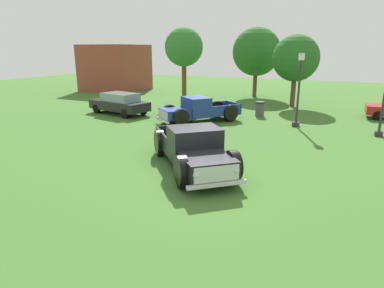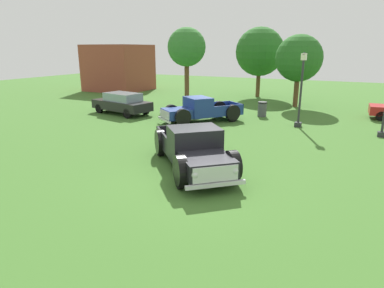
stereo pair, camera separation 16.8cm
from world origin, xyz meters
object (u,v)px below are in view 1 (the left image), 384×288
Objects in this scene: pickup_truck_behind_left at (195,110)px; lamp_post_near at (299,88)px; sedan_distant_b at (120,103)px; oak_tree_center at (257,52)px; pickup_truck_foreground at (195,151)px; oak_tree_east at (184,48)px; oak_tree_west at (296,58)px; lamp_post_far at (384,97)px; trash_can at (260,109)px.

lamp_post_near is (5.62, 1.46, 1.42)m from pickup_truck_behind_left.
oak_tree_center is at bearing 64.72° from sedan_distant_b.
oak_tree_center reaches higher than pickup_truck_foreground.
pickup_truck_foreground is 15.53m from oak_tree_east.
sedan_distant_b is at bearing -140.30° from oak_tree_west.
oak_tree_west is 0.86× the size of oak_tree_center.
lamp_post_near reaches higher than lamp_post_far.
oak_tree_east reaches higher than pickup_truck_behind_left.
pickup_truck_behind_left is 12.92m from oak_tree_center.
lamp_post_far is 9.34m from oak_tree_west.
lamp_post_far is 7.35m from trash_can.
lamp_post_near is at bearing -38.03° from trash_can.
sedan_distant_b is at bearing -176.88° from lamp_post_far.
pickup_truck_behind_left is at bearing -57.66° from oak_tree_east.
lamp_post_near is 0.67× the size of oak_tree_center.
oak_tree_west reaches higher than lamp_post_near.
oak_tree_center is (5.83, 12.34, 3.23)m from sedan_distant_b.
oak_tree_east is (-9.29, 4.33, 2.18)m from lamp_post_near.
oak_tree_east is at bearing -119.81° from oak_tree_center.
lamp_post_near reaches higher than pickup_truck_behind_left.
pickup_truck_behind_left reaches higher than trash_can.
sedan_distant_b is 6.96m from oak_tree_east.
pickup_truck_behind_left is at bearing -174.14° from lamp_post_far.
oak_tree_center is (0.17, 12.50, 3.26)m from pickup_truck_behind_left.
trash_can is 10.05m from oak_tree_center.
oak_tree_center reaches higher than pickup_truck_behind_left.
oak_tree_east is at bearing 154.99° from lamp_post_near.
trash_can is 8.03m from oak_tree_east.
lamp_post_near is 7.19m from oak_tree_west.
sedan_distant_b is (-9.16, 7.67, -0.01)m from pickup_truck_foreground.
oak_tree_center is at bearing 134.72° from oak_tree_west.
oak_tree_center is at bearing 107.48° from trash_can.
lamp_post_near reaches higher than trash_can.
oak_tree_center is (3.84, 6.70, -0.34)m from oak_tree_east.
pickup_truck_behind_left is at bearing -90.78° from oak_tree_center.
sedan_distant_b is (-5.66, 0.16, 0.03)m from pickup_truck_behind_left.
oak_tree_west is at bearing 75.63° from trash_can.
oak_tree_east is at bearing 122.34° from pickup_truck_behind_left.
pickup_truck_behind_left is 0.85× the size of oak_tree_east.
oak_tree_west is (-5.50, 7.38, 1.57)m from lamp_post_far.
pickup_truck_behind_left is at bearing -1.62° from sedan_distant_b.
oak_tree_east reaches higher than lamp_post_near.
lamp_post_near is at bearing -25.01° from oak_tree_east.
pickup_truck_behind_left is 7.75m from oak_tree_east.
pickup_truck_foreground is 20.54m from oak_tree_center.
pickup_truck_behind_left is at bearing -116.87° from oak_tree_west.
pickup_truck_behind_left is at bearing -165.39° from lamp_post_near.
lamp_post_near is at bearing 14.61° from pickup_truck_behind_left.
lamp_post_far reaches higher than trash_can.
pickup_truck_foreground is 1.03× the size of pickup_truck_behind_left.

